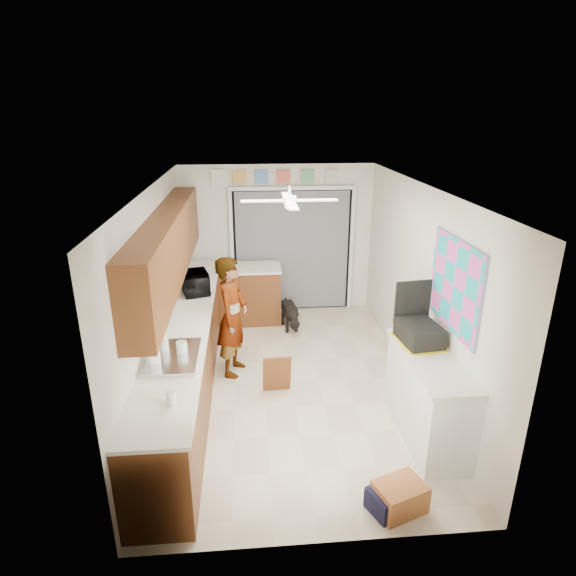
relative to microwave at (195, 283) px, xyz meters
name	(u,v)px	position (x,y,z in m)	size (l,w,h in m)	color
floor	(291,381)	(1.24, -0.90, -1.08)	(5.00, 5.00, 0.00)	beige
ceiling	(291,188)	(1.24, -0.90, 1.42)	(5.00, 5.00, 0.00)	white
wall_back	(277,240)	(1.24, 1.60, 0.17)	(3.20, 3.20, 0.00)	silver
wall_front	(322,414)	(1.24, -3.40, 0.17)	(3.20, 3.20, 0.00)	silver
wall_left	(157,296)	(-0.36, -0.90, 0.17)	(5.00, 5.00, 0.00)	silver
wall_right	(419,288)	(2.84, -0.90, 0.17)	(5.00, 5.00, 0.00)	silver
left_base_cabinets	(187,355)	(-0.06, -0.90, -0.63)	(0.60, 4.80, 0.90)	brown
left_countertop	(185,320)	(-0.05, -0.90, -0.16)	(0.62, 4.80, 0.04)	white
upper_cabinets	(169,246)	(-0.20, -0.70, 0.72)	(0.32, 4.00, 0.80)	brown
sink_basin	(174,358)	(-0.05, -1.90, -0.13)	(0.50, 0.76, 0.06)	silver
faucet	(154,350)	(-0.24, -1.90, -0.03)	(0.03, 0.03, 0.22)	silver
peninsula_base	(249,295)	(0.74, 1.10, -0.63)	(1.00, 0.60, 0.90)	brown
peninsula_top	(249,268)	(0.74, 1.10, -0.16)	(1.04, 0.64, 0.04)	white
back_opening_recess	(292,251)	(1.49, 1.57, -0.03)	(2.00, 0.06, 2.10)	black
curtain_panel	(292,252)	(1.49, 1.53, -0.03)	(1.90, 0.03, 2.05)	gray
door_trim_left	(232,253)	(0.47, 1.54, -0.03)	(0.06, 0.04, 2.10)	white
door_trim_right	(351,250)	(2.51, 1.54, -0.03)	(0.06, 0.04, 2.10)	white
door_trim_head	(292,188)	(1.49, 1.54, 1.04)	(2.10, 0.04, 0.06)	white
header_frame_0	(240,177)	(0.64, 1.57, 1.22)	(0.22, 0.02, 0.22)	gold
header_frame_1	(261,177)	(0.99, 1.57, 1.22)	(0.22, 0.02, 0.22)	#508FD6
header_frame_2	(283,177)	(1.34, 1.57, 1.22)	(0.22, 0.02, 0.22)	#DB5D52
header_frame_3	(308,177)	(1.74, 1.57, 1.22)	(0.22, 0.02, 0.22)	#64B07A
header_frame_4	(332,176)	(2.14, 1.57, 1.22)	(0.22, 0.02, 0.22)	beige
route66_sign	(218,178)	(0.29, 1.57, 1.22)	(0.22, 0.02, 0.26)	silver
right_counter_base	(428,398)	(2.59, -2.10, -0.63)	(0.50, 1.40, 0.90)	white
right_counter_top	(432,359)	(2.58, -2.10, -0.16)	(0.54, 1.44, 0.04)	white
abstract_painting	(455,285)	(2.82, -1.90, 0.57)	(0.03, 1.15, 0.95)	#E855AF
ceiling_fan	(289,201)	(1.24, -0.70, 1.24)	(1.14, 1.14, 0.24)	white
microwave	(195,283)	(0.00, 0.00, 0.00)	(0.51, 0.35, 0.28)	black
soap_bottle	(164,342)	(-0.16, -1.77, -0.01)	(0.10, 0.10, 0.26)	silver
jar_a	(182,349)	(0.03, -1.84, -0.06)	(0.11, 0.11, 0.16)	silver
jar_b	(171,398)	(0.04, -2.72, -0.08)	(0.09, 0.09, 0.13)	silver
paper_towel_roll	(153,353)	(-0.22, -2.04, 0.00)	(0.13, 0.13, 0.28)	white
suitcase	(419,333)	(2.56, -1.76, -0.03)	(0.38, 0.51, 0.22)	black
suitcase_rim	(418,342)	(2.56, -1.76, -0.14)	(0.44, 0.58, 0.02)	yellow
suitcase_lid	(413,302)	(2.56, -1.47, 0.22)	(0.42, 0.03, 0.50)	black
cardboard_box	(400,497)	(2.00, -3.10, -0.95)	(0.42, 0.32, 0.27)	#C86F3E
navy_crate	(389,500)	(1.91, -3.10, -0.98)	(0.34, 0.28, 0.21)	black
cabinet_door_panel	(277,374)	(1.05, -1.14, -0.82)	(0.34, 0.03, 0.52)	brown
man	(232,317)	(0.51, -0.58, -0.28)	(0.59, 0.39, 1.61)	white
dog	(290,315)	(1.37, 0.72, -0.85)	(0.25, 0.59, 0.46)	black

